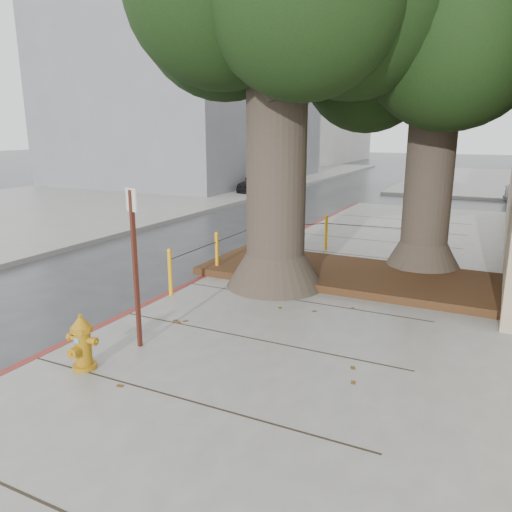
% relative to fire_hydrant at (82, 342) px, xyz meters
% --- Properties ---
extents(ground, '(140.00, 140.00, 0.00)m').
position_rel_fire_hydrant_xyz_m(ground, '(1.10, 1.93, -0.53)').
color(ground, '#28282B').
rests_on(ground, ground).
extents(sidewalk_opposite, '(14.00, 60.00, 0.15)m').
position_rel_fire_hydrant_xyz_m(sidewalk_opposite, '(-12.90, 11.93, -0.46)').
color(sidewalk_opposite, slate).
rests_on(sidewalk_opposite, ground).
extents(curb_red, '(0.14, 26.00, 0.16)m').
position_rel_fire_hydrant_xyz_m(curb_red, '(-0.90, 4.43, -0.46)').
color(curb_red, maroon).
rests_on(curb_red, ground).
extents(planter_bed, '(6.40, 2.60, 0.16)m').
position_rel_fire_hydrant_xyz_m(planter_bed, '(2.00, 5.83, -0.30)').
color(planter_bed, black).
rests_on(planter_bed, sidewalk_main).
extents(building_far_grey, '(12.00, 16.00, 12.00)m').
position_rel_fire_hydrant_xyz_m(building_far_grey, '(-13.90, 23.93, 5.47)').
color(building_far_grey, slate).
rests_on(building_far_grey, ground).
extents(building_far_white, '(12.00, 18.00, 15.00)m').
position_rel_fire_hydrant_xyz_m(building_far_white, '(-15.90, 46.93, 6.97)').
color(building_far_white, silver).
rests_on(building_far_white, ground).
extents(tree_near, '(4.50, 3.80, 7.68)m').
position_rel_fire_hydrant_xyz_m(tree_near, '(1.12, 4.75, 4.85)').
color(tree_near, '#4C3F33').
rests_on(tree_near, sidewalk_main).
extents(tree_far, '(4.50, 3.80, 7.17)m').
position_rel_fire_hydrant_xyz_m(tree_far, '(3.73, 7.25, 4.48)').
color(tree_far, '#4C3F33').
rests_on(tree_far, sidewalk_main).
extents(bollard_ring, '(3.79, 5.39, 0.95)m').
position_rel_fire_hydrant_xyz_m(bollard_ring, '(0.23, 6.30, 0.13)').
color(bollard_ring, '#FFA80E').
rests_on(bollard_ring, sidewalk_main).
extents(fire_hydrant, '(0.42, 0.38, 0.79)m').
position_rel_fire_hydrant_xyz_m(fire_hydrant, '(0.00, 0.00, 0.00)').
color(fire_hydrant, '#B17812').
rests_on(fire_hydrant, sidewalk_main).
extents(signpost, '(0.23, 0.09, 2.39)m').
position_rel_fire_hydrant_xyz_m(signpost, '(0.21, 0.92, 0.97)').
color(signpost, '#471911').
rests_on(signpost, sidewalk_main).
extents(car_dark, '(1.72, 3.89, 1.11)m').
position_rel_fire_hydrant_xyz_m(car_dark, '(-6.88, 19.83, 0.02)').
color(car_dark, black).
rests_on(car_dark, ground).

